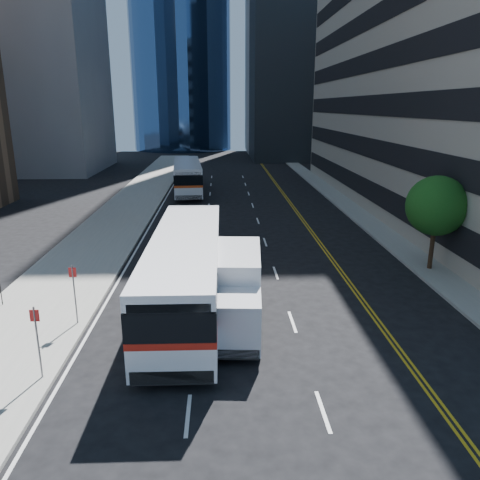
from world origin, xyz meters
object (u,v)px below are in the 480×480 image
at_px(street_tree, 437,206).
at_px(bus_front, 186,270).
at_px(bus_rear, 187,176).
at_px(box_truck, 234,290).

xyz_separation_m(street_tree, bus_front, (-13.00, -4.48, -1.80)).
xyz_separation_m(bus_front, bus_rear, (-1.86, 29.66, -0.11)).
relative_size(street_tree, bus_front, 0.39).
bearing_deg(bus_front, box_truck, -40.44).
bearing_deg(bus_rear, box_truck, -87.57).
height_order(street_tree, box_truck, street_tree).
bearing_deg(box_truck, bus_rear, 101.03).
xyz_separation_m(street_tree, box_truck, (-10.97, -6.23, -2.06)).
distance_m(bus_rear, box_truck, 31.65).
height_order(bus_front, bus_rear, bus_front).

